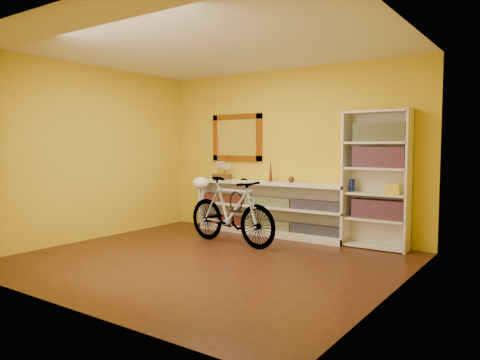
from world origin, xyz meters
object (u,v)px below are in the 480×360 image
Objects in this scene: bookcase at (376,180)px; helmet at (201,183)px; console_unit at (269,208)px; bicycle at (231,211)px.

helmet is (-2.39, -0.86, -0.10)m from bookcase.
console_unit is at bearing -179.15° from bookcase.
console_unit is 1.77m from bookcase.
helmet is at bearing -160.20° from bookcase.
bicycle is (-0.08, -0.91, 0.06)m from console_unit.
console_unit is 0.91m from bicycle.
bicycle reaches higher than helmet.
helmet reaches higher than console_unit.
bicycle is at bearing -152.19° from bookcase.
helmet is at bearing -129.85° from console_unit.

